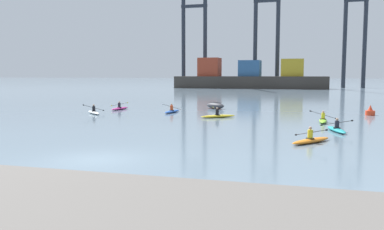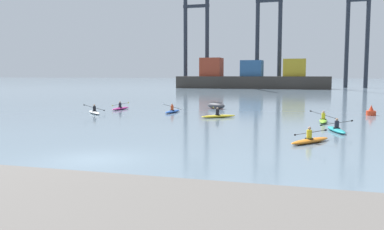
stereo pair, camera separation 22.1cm
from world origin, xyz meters
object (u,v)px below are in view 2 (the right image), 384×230
Objects in this scene: container_barge at (251,78)px; gantry_crane_west_mid at (269,20)px; kayak_lime at (323,120)px; kayak_magenta at (121,108)px; kayak_teal at (336,129)px; kayak_yellow at (218,116)px; kayak_white at (94,112)px; gantry_crane_east_mid at (358,19)px; channel_buoy at (371,112)px; kayak_orange at (310,140)px; kayak_blue at (172,111)px; capsized_dinghy at (216,106)px; gantry_crane_west at (196,23)px.

gantry_crane_west_mid reaches higher than container_barge.
kayak_magenta is (-21.44, 6.30, 0.00)m from kayak_lime.
gantry_crane_west_mid is 82.90m from kayak_magenta.
container_barge is 1.08× the size of gantry_crane_west_mid.
container_barge is 87.38m from kayak_teal.
container_barge is at bearing 86.45° from kayak_magenta.
kayak_yellow is 11.83m from kayak_teal.
kayak_white reaches higher than kayak_yellow.
kayak_yellow is (3.87, -85.36, -19.57)m from gantry_crane_west_mid.
kayak_teal is (0.66, -5.65, -0.00)m from kayak_lime.
container_barge is at bearing 101.92° from kayak_lime.
gantry_crane_east_mid is 94.93m from kayak_magenta.
kayak_orange is (-5.68, -18.02, -0.19)m from channel_buoy.
kayak_white reaches higher than kayak_blue.
channel_buoy is 0.29× the size of kayak_blue.
kayak_lime is at bearing -42.43° from capsized_dinghy.
gantry_crane_west is 104.52m from kayak_orange.
kayak_white is (-22.54, 6.91, 0.00)m from kayak_teal.
kayak_orange and kayak_teal have the same top height.
capsized_dinghy is 0.80× the size of kayak_blue.
kayak_lime is (-11.95, -92.94, -19.73)m from gantry_crane_east_mid.
gantry_crane_east_mid is at bearing 82.85° from kayak_orange.
kayak_teal is (13.63, -92.05, -19.57)m from gantry_crane_west_mid.
kayak_blue is (-3.27, -5.97, -0.18)m from capsized_dinghy.
kayak_lime is at bearing 96.72° from kayak_teal.
capsized_dinghy is 0.81× the size of kayak_lime.
capsized_dinghy is (5.47, -69.50, -2.55)m from container_barge.
capsized_dinghy is at bearing -88.81° from gantry_crane_west_mid.
gantry_crane_east_mid reaches higher than gantry_crane_west_mid.
kayak_orange is (15.79, -90.84, -2.73)m from container_barge.
kayak_white reaches higher than kayak_teal.
gantry_crane_west_mid reaches higher than kayak_lime.
container_barge is at bearing 94.50° from capsized_dinghy.
gantry_crane_west is at bearing 107.26° from capsized_dinghy.
kayak_orange is at bearing -107.49° from channel_buoy.
kayak_teal is (1.74, 5.29, 0.00)m from kayak_orange.
kayak_orange is at bearing -70.78° from gantry_crane_west.
kayak_yellow and kayak_orange have the same top height.
kayak_lime reaches higher than kayak_teal.
kayak_blue is 1.01× the size of kayak_lime.
gantry_crane_west_mid is 12.71× the size of kayak_yellow.
gantry_crane_east_mid is 12.03× the size of kayak_magenta.
container_barge is 12.31× the size of kayak_teal.
kayak_magenta is at bearing -96.04° from gantry_crane_west_mid.
channel_buoy is at bearing -77.51° from gantry_crane_west_mid.
capsized_dinghy is 13.92m from kayak_white.
gantry_crane_east_mid is 99.70m from kayak_white.
capsized_dinghy is at bearing -85.50° from container_barge.
capsized_dinghy is at bearing 168.26° from channel_buoy.
gantry_crane_west reaches higher than gantry_crane_west_mid.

